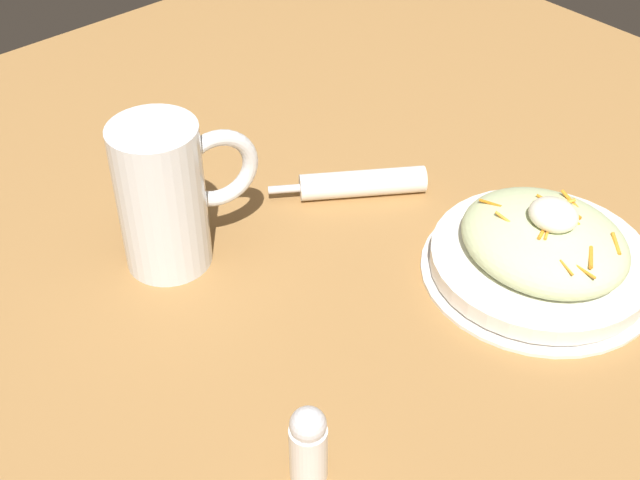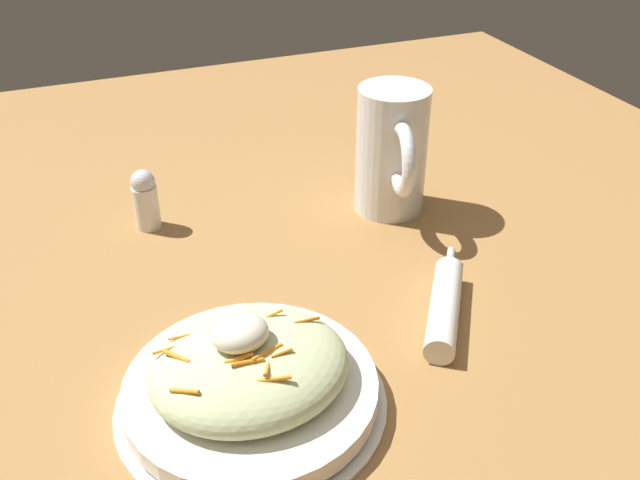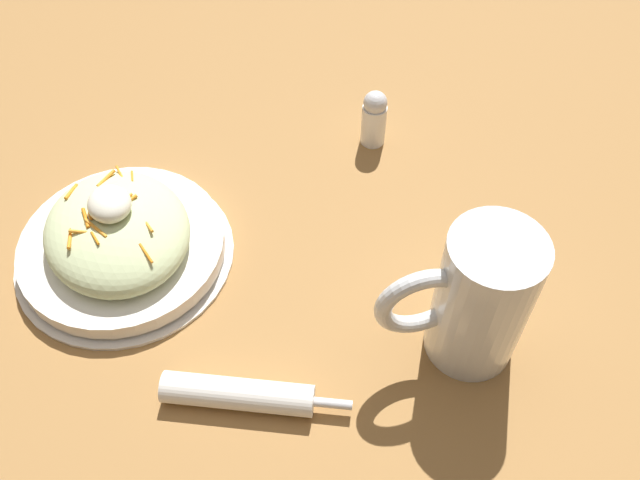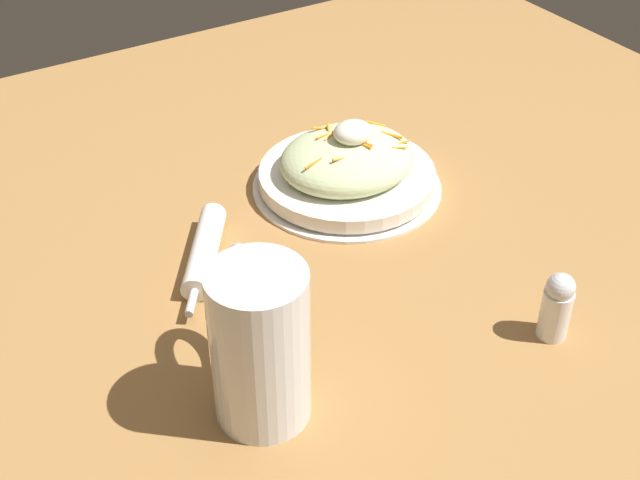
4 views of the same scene
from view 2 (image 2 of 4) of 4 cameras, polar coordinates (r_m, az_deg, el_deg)
name	(u,v)px [view 2 (image 2 of 4)]	position (r m, az deg, el deg)	size (l,w,h in m)	color
ground_plane	(284,274)	(0.80, -2.88, -2.75)	(1.43, 1.43, 0.00)	#9E703D
salad_plate	(250,379)	(0.63, -5.61, -10.94)	(0.24, 0.24, 0.09)	white
beer_mug	(392,158)	(0.89, 5.73, 6.50)	(0.09, 0.15, 0.16)	white
napkin_roll	(445,306)	(0.74, 9.90, -5.21)	(0.12, 0.16, 0.03)	white
salt_shaker	(145,199)	(0.89, -13.76, 3.20)	(0.03, 0.03, 0.08)	white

